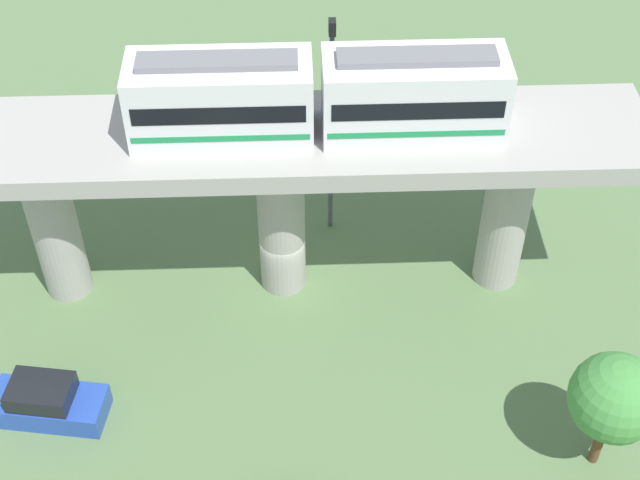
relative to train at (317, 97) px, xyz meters
The scene contains 6 objects.
ground_plane 9.66m from the train, 90.00° to the left, with size 120.00×120.00×0.00m, color #5B7A4C.
viaduct 3.83m from the train, 90.00° to the left, with size 5.20×28.00×8.02m.
train is the anchor object (origin of this frame).
parked_car_blue 15.05m from the train, 122.57° to the left, with size 2.44×4.43×1.76m.
tree_near_viaduct 14.59m from the train, 134.02° to the right, with size 3.14×3.14×5.27m.
signal_post 5.08m from the train, 11.39° to the right, with size 0.44×0.28×10.62m.
Camera 1 is at (-27.36, -0.54, 29.04)m, focal length 52.06 mm.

